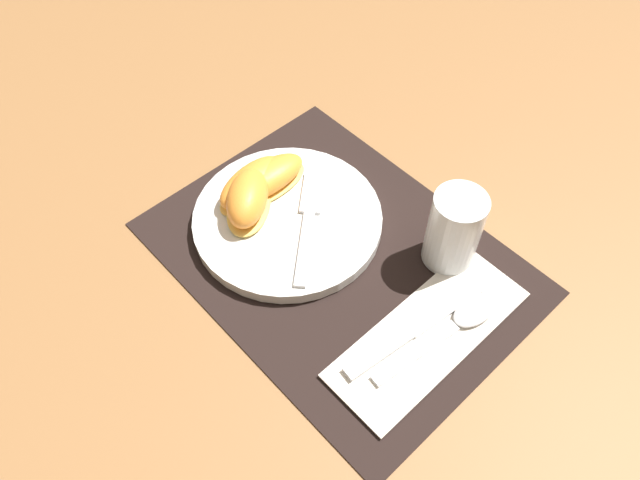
# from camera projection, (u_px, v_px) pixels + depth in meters

# --- Properties ---
(ground_plane) EXTENTS (3.00, 3.00, 0.00)m
(ground_plane) POSITION_uv_depth(u_px,v_px,m) (339.00, 258.00, 0.77)
(ground_plane) COLOR olive
(placemat) EXTENTS (0.44, 0.33, 0.00)m
(placemat) POSITION_uv_depth(u_px,v_px,m) (339.00, 257.00, 0.76)
(placemat) COLOR black
(placemat) RESTS_ON ground_plane
(plate) EXTENTS (0.24, 0.24, 0.02)m
(plate) POSITION_uv_depth(u_px,v_px,m) (288.00, 220.00, 0.79)
(plate) COLOR white
(plate) RESTS_ON placemat
(juice_glass) EXTENTS (0.06, 0.06, 0.10)m
(juice_glass) POSITION_uv_depth(u_px,v_px,m) (453.00, 233.00, 0.73)
(juice_glass) COLOR silver
(juice_glass) RESTS_ON placemat
(napkin) EXTENTS (0.09, 0.25, 0.00)m
(napkin) POSITION_uv_depth(u_px,v_px,m) (430.00, 332.00, 0.70)
(napkin) COLOR silver
(napkin) RESTS_ON placemat
(knife) EXTENTS (0.04, 0.22, 0.01)m
(knife) POSITION_uv_depth(u_px,v_px,m) (421.00, 324.00, 0.70)
(knife) COLOR silver
(knife) RESTS_ON napkin
(spoon) EXTENTS (0.04, 0.18, 0.01)m
(spoon) POSITION_uv_depth(u_px,v_px,m) (460.00, 321.00, 0.70)
(spoon) COLOR silver
(spoon) RESTS_ON napkin
(fork) EXTENTS (0.13, 0.15, 0.00)m
(fork) POSITION_uv_depth(u_px,v_px,m) (309.00, 218.00, 0.78)
(fork) COLOR silver
(fork) RESTS_ON plate
(citrus_wedge_0) EXTENTS (0.06, 0.12, 0.03)m
(citrus_wedge_0) POSITION_uv_depth(u_px,v_px,m) (265.00, 180.00, 0.80)
(citrus_wedge_0) COLOR #F7C656
(citrus_wedge_0) RESTS_ON plate
(citrus_wedge_1) EXTENTS (0.06, 0.11, 0.04)m
(citrus_wedge_1) POSITION_uv_depth(u_px,v_px,m) (252.00, 183.00, 0.79)
(citrus_wedge_1) COLOR #F7C656
(citrus_wedge_1) RESTS_ON plate
(citrus_wedge_2) EXTENTS (0.10, 0.11, 0.05)m
(citrus_wedge_2) POSITION_uv_depth(u_px,v_px,m) (248.00, 200.00, 0.77)
(citrus_wedge_2) COLOR #F7C656
(citrus_wedge_2) RESTS_ON plate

